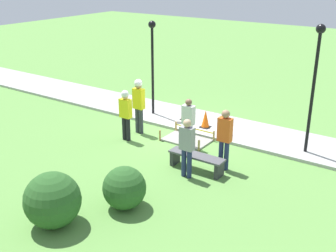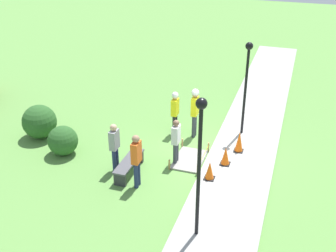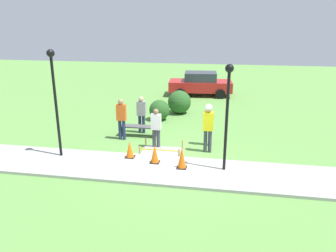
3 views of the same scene
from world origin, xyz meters
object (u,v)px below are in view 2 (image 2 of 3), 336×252
at_px(lamppost_far, 200,150).
at_px(bystander_in_white_shirt, 115,145).
at_px(traffic_cone_near_patch, 210,170).
at_px(bystander_in_gray_shirt, 176,139).
at_px(worker_supervisor, 195,108).
at_px(bystander_in_orange_shirt, 136,158).
at_px(lamppost_near, 247,75).
at_px(park_bench, 129,164).
at_px(worker_assistant, 175,109).
at_px(traffic_cone_far_patch, 225,156).
at_px(traffic_cone_sidewalk_edge, 239,142).

bearing_deg(lamppost_far, bystander_in_white_shirt, 56.09).
relative_size(traffic_cone_near_patch, bystander_in_gray_shirt, 0.38).
distance_m(worker_supervisor, lamppost_far, 5.86).
relative_size(bystander_in_orange_shirt, bystander_in_white_shirt, 1.06).
bearing_deg(worker_supervisor, traffic_cone_near_patch, -155.70).
xyz_separation_m(lamppost_near, lamppost_far, (-6.13, 0.20, 0.20)).
bearing_deg(traffic_cone_near_patch, park_bench, 98.09).
distance_m(worker_supervisor, bystander_in_orange_shirt, 3.88).
relative_size(traffic_cone_near_patch, worker_assistant, 0.36).
bearing_deg(lamppost_near, bystander_in_orange_shirt, 150.00).
bearing_deg(lamppost_far, worker_supervisor, 15.77).
distance_m(traffic_cone_far_patch, bystander_in_white_shirt, 3.75).
height_order(traffic_cone_near_patch, bystander_in_gray_shirt, bystander_in_gray_shirt).
relative_size(traffic_cone_far_patch, park_bench, 0.38).
bearing_deg(worker_supervisor, lamppost_near, -68.79).
distance_m(traffic_cone_sidewalk_edge, park_bench, 4.04).
height_order(worker_assistant, bystander_in_white_shirt, worker_assistant).
bearing_deg(worker_assistant, bystander_in_orange_shirt, 178.94).
bearing_deg(traffic_cone_near_patch, traffic_cone_far_patch, -16.89).
xyz_separation_m(traffic_cone_near_patch, worker_assistant, (2.77, 2.04, 0.64)).
distance_m(traffic_cone_sidewalk_edge, bystander_in_gray_shirt, 2.40).
relative_size(traffic_cone_sidewalk_edge, bystander_in_white_shirt, 0.45).
relative_size(traffic_cone_far_patch, worker_supervisor, 0.33).
height_order(traffic_cone_sidewalk_edge, lamppost_far, lamppost_far).
relative_size(bystander_in_orange_shirt, lamppost_near, 0.51).
bearing_deg(park_bench, traffic_cone_sidewalk_edge, -53.26).
bearing_deg(park_bench, traffic_cone_near_patch, -81.91).
bearing_deg(lamppost_near, traffic_cone_sidewalk_edge, -174.92).
xyz_separation_m(traffic_cone_near_patch, park_bench, (-0.38, 2.64, -0.07)).
xyz_separation_m(traffic_cone_far_patch, bystander_in_gray_shirt, (-0.30, 1.67, 0.51)).
distance_m(worker_assistant, lamppost_near, 2.98).
relative_size(bystander_in_orange_shirt, bystander_in_gray_shirt, 1.10).
distance_m(worker_assistant, bystander_in_orange_shirt, 3.74).
height_order(traffic_cone_sidewalk_edge, bystander_in_gray_shirt, bystander_in_gray_shirt).
bearing_deg(bystander_in_white_shirt, bystander_in_gray_shirt, -59.09).
relative_size(worker_assistant, lamppost_near, 0.49).
xyz_separation_m(park_bench, worker_supervisor, (3.19, -1.37, 0.86)).
bearing_deg(bystander_in_gray_shirt, lamppost_far, -154.12).
relative_size(worker_supervisor, lamppost_far, 0.50).
height_order(traffic_cone_near_patch, bystander_in_white_shirt, bystander_in_white_shirt).
relative_size(traffic_cone_near_patch, lamppost_near, 0.18).
height_order(bystander_in_orange_shirt, lamppost_far, lamppost_far).
height_order(bystander_in_gray_shirt, lamppost_far, lamppost_far).
distance_m(traffic_cone_near_patch, park_bench, 2.67).
distance_m(traffic_cone_near_patch, lamppost_far, 3.50).
distance_m(traffic_cone_far_patch, traffic_cone_sidewalk_edge, 1.06).
height_order(traffic_cone_near_patch, traffic_cone_sidewalk_edge, traffic_cone_sidewalk_edge).
relative_size(worker_supervisor, worker_assistant, 1.11).
xyz_separation_m(traffic_cone_far_patch, traffic_cone_sidewalk_edge, (1.02, -0.29, 0.06)).
height_order(traffic_cone_near_patch, park_bench, traffic_cone_near_patch).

